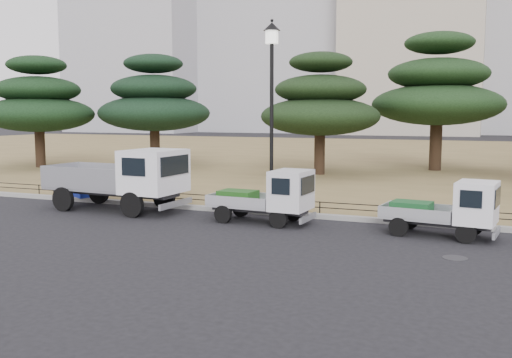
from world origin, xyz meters
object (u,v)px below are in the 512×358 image
at_px(truck_kei_rear, 448,209).
at_px(street_lamp, 272,84).
at_px(truck_kei_front, 268,196).
at_px(truck_large, 122,177).
at_px(tarp_pile, 85,185).

distance_m(truck_kei_rear, street_lamp, 7.17).
bearing_deg(truck_kei_front, street_lamp, 109.82).
bearing_deg(truck_large, tarp_pile, 152.79).
height_order(truck_kei_front, truck_kei_rear, truck_kei_front).
bearing_deg(truck_kei_front, truck_large, -178.64).
height_order(truck_large, truck_kei_front, truck_large).
xyz_separation_m(truck_large, tarp_pile, (-3.11, 1.78, -0.68)).
distance_m(truck_kei_front, street_lamp, 4.00).
relative_size(truck_kei_front, truck_kei_rear, 1.03).
height_order(truck_kei_front, tarp_pile, truck_kei_front).
relative_size(truck_large, truck_kei_front, 1.57).
bearing_deg(truck_kei_rear, tarp_pile, 179.40).
xyz_separation_m(truck_kei_front, street_lamp, (-0.50, 1.66, 3.60)).
height_order(truck_large, street_lamp, street_lamp).
bearing_deg(truck_large, truck_kei_front, 0.93).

